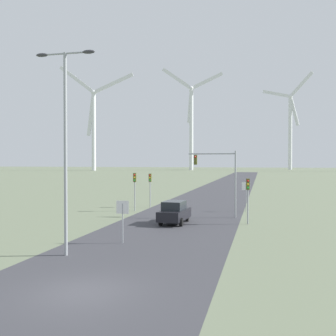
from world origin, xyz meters
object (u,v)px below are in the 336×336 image
streetlamp (65,129)px  stop_sign_far (246,191)px  traffic_light_post_near_left (150,183)px  traffic_light_post_near_right (248,191)px  wind_turbine_far_left (94,121)px  traffic_light_post_mid_left (135,183)px  wind_turbine_left (191,120)px  wind_turbine_center (290,124)px  car_approaching (174,212)px  traffic_light_mast_overhead (219,170)px  stop_sign_near (123,213)px

streetlamp → stop_sign_far: bearing=67.5°
streetlamp → traffic_light_post_near_left: streetlamp is taller
traffic_light_post_near_right → wind_turbine_far_left: wind_turbine_far_left is taller
traffic_light_post_near_right → traffic_light_post_mid_left: (-11.44, 5.81, 0.13)m
traffic_light_post_mid_left → wind_turbine_left: bearing=98.2°
streetlamp → wind_turbine_center: size_ratio=0.19×
stop_sign_far → car_approaching: (-5.36, -9.06, -1.16)m
traffic_light_mast_overhead → wind_turbine_far_left: size_ratio=0.11×
traffic_light_mast_overhead → wind_turbine_center: size_ratio=0.11×
car_approaching → wind_turbine_center: (23.15, 211.60, 25.78)m
streetlamp → wind_turbine_left: 198.98m
wind_turbine_left → wind_turbine_center: wind_turbine_left is taller
stop_sign_far → wind_turbine_center: wind_turbine_center is taller
car_approaching → wind_turbine_left: size_ratio=0.07×
wind_turbine_far_left → stop_sign_near: bearing=-65.3°
traffic_light_post_mid_left → traffic_light_post_near_left: bearing=80.5°
traffic_light_mast_overhead → car_approaching: traffic_light_mast_overhead is taller
wind_turbine_far_left → wind_turbine_left: size_ratio=0.99×
traffic_light_mast_overhead → wind_turbine_far_left: (-83.31, 158.49, 22.32)m
car_approaching → traffic_light_post_mid_left: bearing=129.6°
traffic_light_post_near_right → streetlamp: bearing=-125.4°
traffic_light_mast_overhead → traffic_light_post_near_left: bearing=144.2°
streetlamp → traffic_light_post_near_left: size_ratio=2.95×
stop_sign_far → traffic_light_post_near_right: (0.46, -8.07, 0.62)m
traffic_light_post_near_right → traffic_light_post_mid_left: 12.84m
car_approaching → wind_turbine_far_left: 183.43m
traffic_light_mast_overhead → traffic_light_post_mid_left: bearing=165.1°
stop_sign_far → wind_turbine_left: bearing=101.8°
traffic_light_post_mid_left → wind_turbine_far_left: bearing=115.5°
streetlamp → traffic_light_mast_overhead: (6.45, 16.36, -2.51)m
stop_sign_near → stop_sign_far: 18.55m
wind_turbine_left → wind_turbine_center: (54.42, 27.63, -1.26)m
car_approaching → wind_turbine_center: bearing=83.8°
wind_turbine_center → wind_turbine_far_left: bearing=-154.8°
traffic_light_post_mid_left → wind_turbine_far_left: size_ratio=0.07×
car_approaching → traffic_light_mast_overhead: bearing=55.1°
traffic_light_post_near_right → wind_turbine_center: wind_turbine_center is taller
traffic_light_post_near_left → traffic_light_mast_overhead: bearing=-35.8°
stop_sign_far → traffic_light_post_mid_left: bearing=-168.4°
streetlamp → traffic_light_post_near_right: (9.14, 12.88, -4.07)m
traffic_light_post_near_left → traffic_light_post_mid_left: traffic_light_post_mid_left is taller
traffic_light_post_near_left → wind_turbine_far_left: bearing=116.2°
stop_sign_near → traffic_light_post_near_left: (-3.58, 18.55, 0.87)m
wind_turbine_far_left → traffic_light_post_near_left: bearing=-63.8°
stop_sign_near → wind_turbine_far_left: wind_turbine_far_left is taller
traffic_light_mast_overhead → wind_turbine_far_left: wind_turbine_far_left is taller
traffic_light_post_near_left → wind_turbine_far_left: (-75.15, 152.62, 23.86)m
traffic_light_post_near_left → wind_turbine_left: size_ratio=0.07×
traffic_light_post_near_left → car_approaching: 11.65m
traffic_light_post_mid_left → wind_turbine_far_left: wind_turbine_far_left is taller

